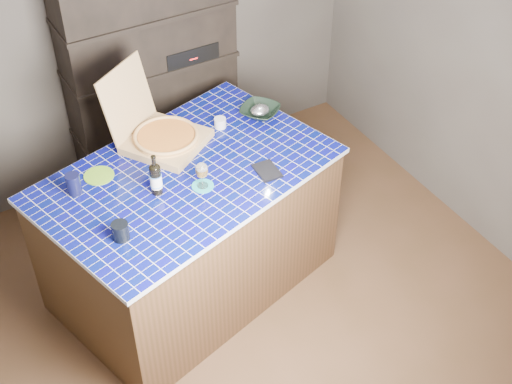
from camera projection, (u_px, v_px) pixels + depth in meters
room at (258, 155)px, 3.93m from camera, size 3.50×3.50×3.50m
shelving_unit at (152, 80)px, 5.16m from camera, size 1.20×0.41×1.80m
kitchen_island at (190, 230)px, 4.58m from camera, size 1.98×1.54×0.96m
pizza_box at (162, 135)px, 4.44m from camera, size 0.66×0.69×0.48m
mead_bottle at (156, 179)px, 4.06m from camera, size 0.07×0.07×0.27m
teal_trivet at (203, 186)px, 4.17m from camera, size 0.13×0.13×0.01m
wine_glass at (202, 171)px, 4.09m from camera, size 0.07×0.07×0.17m
tumbler at (120, 231)px, 3.81m from camera, size 0.09×0.09×0.10m
dvd_case at (267, 171)px, 4.27m from camera, size 0.14×0.19×0.01m
bowl at (260, 111)px, 4.70m from camera, size 0.35×0.35×0.06m
foil_contents at (260, 110)px, 4.69m from camera, size 0.13×0.11×0.06m
white_jar at (220, 123)px, 4.60m from camera, size 0.08×0.08×0.07m
navy_cup at (74, 184)px, 4.08m from camera, size 0.08×0.08×0.13m
green_trivet at (99, 176)px, 4.24m from camera, size 0.18×0.18×0.01m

